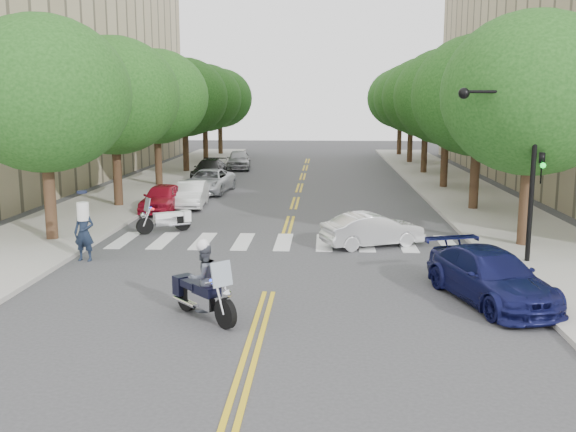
# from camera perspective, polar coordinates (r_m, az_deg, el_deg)

# --- Properties ---
(ground) EXTENTS (140.00, 140.00, 0.00)m
(ground) POSITION_cam_1_polar(r_m,az_deg,el_deg) (18.20, -1.71, -6.79)
(ground) COLOR #38383A
(ground) RESTS_ON ground
(sidewalk_left) EXTENTS (5.00, 60.00, 0.15)m
(sidewalk_left) POSITION_cam_1_polar(r_m,az_deg,el_deg) (41.19, -12.31, 2.66)
(sidewalk_left) COLOR #9E9991
(sidewalk_left) RESTS_ON ground
(sidewalk_right) EXTENTS (5.00, 60.00, 0.15)m
(sidewalk_right) POSITION_cam_1_polar(r_m,az_deg,el_deg) (40.48, 14.60, 2.44)
(sidewalk_right) COLOR #9E9991
(sidewalk_right) RESTS_ON ground
(tree_l_0) EXTENTS (6.40, 6.40, 8.45)m
(tree_l_0) POSITION_cam_1_polar(r_m,az_deg,el_deg) (25.52, -20.95, 10.08)
(tree_l_0) COLOR #382316
(tree_l_0) RESTS_ON ground
(tree_l_1) EXTENTS (6.40, 6.40, 8.45)m
(tree_l_1) POSITION_cam_1_polar(r_m,az_deg,el_deg) (33.00, -15.23, 10.27)
(tree_l_1) COLOR #382316
(tree_l_1) RESTS_ON ground
(tree_l_2) EXTENTS (6.40, 6.40, 8.45)m
(tree_l_2) POSITION_cam_1_polar(r_m,az_deg,el_deg) (40.67, -11.64, 10.34)
(tree_l_2) COLOR #382316
(tree_l_2) RESTS_ON ground
(tree_l_3) EXTENTS (6.40, 6.40, 8.45)m
(tree_l_3) POSITION_cam_1_polar(r_m,az_deg,el_deg) (48.45, -9.20, 10.36)
(tree_l_3) COLOR #382316
(tree_l_3) RESTS_ON ground
(tree_l_4) EXTENTS (6.40, 6.40, 8.45)m
(tree_l_4) POSITION_cam_1_polar(r_m,az_deg,el_deg) (56.30, -7.43, 10.37)
(tree_l_4) COLOR #382316
(tree_l_4) RESTS_ON ground
(tree_l_5) EXTENTS (6.40, 6.40, 8.45)m
(tree_l_5) POSITION_cam_1_polar(r_m,az_deg,el_deg) (64.18, -6.10, 10.37)
(tree_l_5) COLOR #382316
(tree_l_5) RESTS_ON ground
(tree_r_0) EXTENTS (6.40, 6.40, 8.45)m
(tree_r_0) POSITION_cam_1_polar(r_m,az_deg,el_deg) (24.45, 20.90, 10.10)
(tree_r_0) COLOR #382316
(tree_r_0) RESTS_ON ground
(tree_r_1) EXTENTS (6.40, 6.40, 8.45)m
(tree_r_1) POSITION_cam_1_polar(r_m,az_deg,el_deg) (32.17, 16.59, 10.21)
(tree_r_1) COLOR #382316
(tree_r_1) RESTS_ON ground
(tree_r_2) EXTENTS (6.40, 6.40, 8.45)m
(tree_r_2) POSITION_cam_1_polar(r_m,az_deg,el_deg) (40.01, 13.96, 10.25)
(tree_r_2) COLOR #382316
(tree_r_2) RESTS_ON ground
(tree_r_3) EXTENTS (6.40, 6.40, 8.45)m
(tree_r_3) POSITION_cam_1_polar(r_m,az_deg,el_deg) (47.90, 12.19, 10.27)
(tree_r_3) COLOR #382316
(tree_r_3) RESTS_ON ground
(tree_r_4) EXTENTS (6.40, 6.40, 8.45)m
(tree_r_4) POSITION_cam_1_polar(r_m,az_deg,el_deg) (55.82, 10.92, 10.27)
(tree_r_4) COLOR #382316
(tree_r_4) RESTS_ON ground
(tree_r_5) EXTENTS (6.40, 6.40, 8.45)m
(tree_r_5) POSITION_cam_1_polar(r_m,az_deg,el_deg) (63.76, 9.97, 10.27)
(tree_r_5) COLOR #382316
(tree_r_5) RESTS_ON ground
(traffic_signal_pole) EXTENTS (2.82, 0.42, 6.00)m
(traffic_signal_pole) POSITION_cam_1_polar(r_m,az_deg,el_deg) (21.80, 19.85, 5.40)
(traffic_signal_pole) COLOR black
(traffic_signal_pole) RESTS_ON ground
(motorcycle_police) EXTENTS (1.90, 1.99, 2.02)m
(motorcycle_police) POSITION_cam_1_polar(r_m,az_deg,el_deg) (16.00, -7.61, -5.93)
(motorcycle_police) COLOR black
(motorcycle_police) RESTS_ON ground
(motorcycle_parked) EXTENTS (2.05, 1.48, 1.49)m
(motorcycle_parked) POSITION_cam_1_polar(r_m,az_deg,el_deg) (26.74, -10.56, -0.31)
(motorcycle_parked) COLOR black
(motorcycle_parked) RESTS_ON ground
(officer_standing) EXTENTS (0.74, 0.53, 1.91)m
(officer_standing) POSITION_cam_1_polar(r_m,az_deg,el_deg) (22.55, -17.67, -1.43)
(officer_standing) COLOR #161F31
(officer_standing) RESTS_ON ground
(convertible) EXTENTS (3.99, 2.69, 1.24)m
(convertible) POSITION_cam_1_polar(r_m,az_deg,el_deg) (23.90, 7.56, -1.22)
(convertible) COLOR silver
(convertible) RESTS_ON ground
(sedan_blue) EXTENTS (3.24, 5.12, 1.38)m
(sedan_blue) POSITION_cam_1_polar(r_m,az_deg,el_deg) (18.03, 17.58, -5.15)
(sedan_blue) COLOR #101344
(sedan_blue) RESTS_ON ground
(parked_car_a) EXTENTS (1.68, 4.01, 1.36)m
(parked_car_a) POSITION_cam_1_polar(r_m,az_deg,el_deg) (31.67, -11.09, 1.59)
(parked_car_a) COLOR #A41126
(parked_car_a) RESTS_ON ground
(parked_car_b) EXTENTS (1.64, 4.00, 1.29)m
(parked_car_b) POSITION_cam_1_polar(r_m,az_deg,el_deg) (32.88, -8.59, 1.92)
(parked_car_b) COLOR white
(parked_car_b) RESTS_ON ground
(parked_car_c) EXTENTS (2.73, 5.13, 1.37)m
(parked_car_c) POSITION_cam_1_polar(r_m,az_deg,el_deg) (37.73, -7.05, 3.08)
(parked_car_c) COLOR #AAACB2
(parked_car_c) RESTS_ON ground
(parked_car_d) EXTENTS (1.99, 4.75, 1.37)m
(parked_car_d) POSITION_cam_1_polar(r_m,az_deg,el_deg) (44.11, -7.00, 4.11)
(parked_car_d) COLOR black
(parked_car_d) RESTS_ON ground
(parked_car_e) EXTENTS (2.18, 4.59, 1.52)m
(parked_car_e) POSITION_cam_1_polar(r_m,az_deg,el_deg) (50.68, -4.40, 5.02)
(parked_car_e) COLOR #A9AAAF
(parked_car_e) RESTS_ON ground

